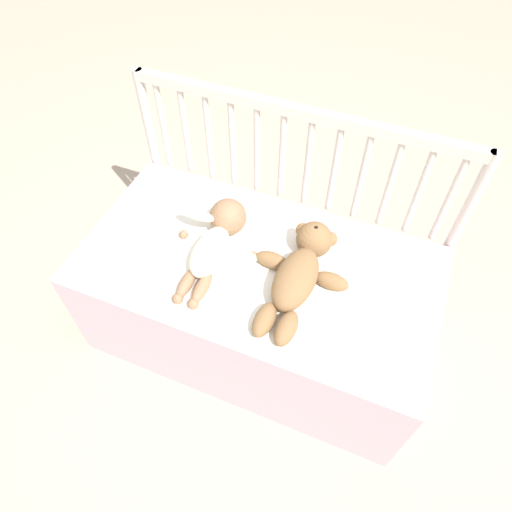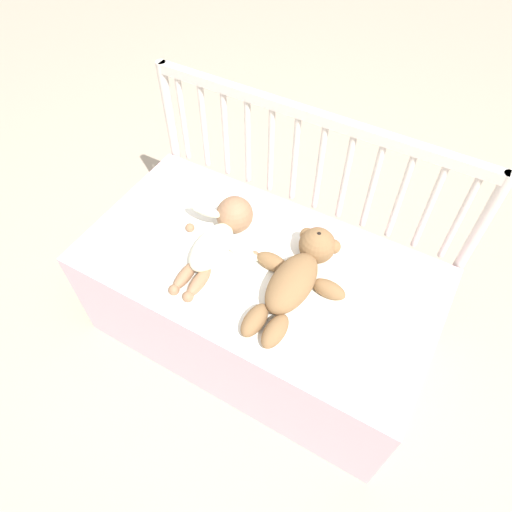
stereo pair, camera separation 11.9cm
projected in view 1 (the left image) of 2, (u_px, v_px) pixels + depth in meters
The scene contains 6 objects.
ground_plane at pixel (257, 332), 1.88m from camera, with size 12.00×12.00×0.00m, color tan.
crib_mattress at pixel (257, 302), 1.70m from camera, with size 1.20×0.63×0.46m.
crib_rail at pixel (294, 169), 1.60m from camera, with size 1.20×0.04×0.85m.
blanket at pixel (253, 272), 1.49m from camera, with size 0.82×0.52×0.01m.
teddy_bear at pixel (300, 271), 1.44m from camera, with size 0.32×0.46×0.12m.
baby at pixel (216, 240), 1.52m from camera, with size 0.31×0.42×0.13m.
Camera 1 is at (0.34, -0.86, 1.67)m, focal length 32.00 mm.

